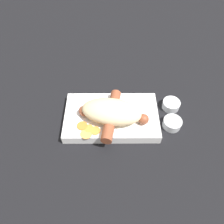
# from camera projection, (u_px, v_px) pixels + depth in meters

# --- Properties ---
(ground_plane) EXTENTS (3.00, 3.00, 0.00)m
(ground_plane) POSITION_uv_depth(u_px,v_px,m) (112.00, 120.00, 0.67)
(ground_plane) COLOR black
(food_tray) EXTENTS (0.28, 0.16, 0.03)m
(food_tray) POSITION_uv_depth(u_px,v_px,m) (112.00, 117.00, 0.66)
(food_tray) COLOR white
(food_tray) RESTS_ON ground_plane
(bread_roll) EXTENTS (0.18, 0.11, 0.06)m
(bread_roll) POSITION_uv_depth(u_px,v_px,m) (112.00, 112.00, 0.62)
(bread_roll) COLOR beige
(bread_roll) RESTS_ON food_tray
(sausage) EXTENTS (0.20, 0.18, 0.03)m
(sausage) POSITION_uv_depth(u_px,v_px,m) (114.00, 115.00, 0.62)
(sausage) COLOR brown
(sausage) RESTS_ON food_tray
(pickled_veggies) EXTENTS (0.07, 0.06, 0.00)m
(pickled_veggies) POSITION_uv_depth(u_px,v_px,m) (88.00, 129.00, 0.61)
(pickled_veggies) COLOR #F99E4C
(pickled_veggies) RESTS_ON food_tray
(condiment_cup_near) EXTENTS (0.05, 0.05, 0.03)m
(condiment_cup_near) POSITION_uv_depth(u_px,v_px,m) (173.00, 124.00, 0.65)
(condiment_cup_near) COLOR silver
(condiment_cup_near) RESTS_ON ground_plane
(condiment_cup_far) EXTENTS (0.05, 0.05, 0.03)m
(condiment_cup_far) POSITION_uv_depth(u_px,v_px,m) (171.00, 105.00, 0.69)
(condiment_cup_far) COLOR silver
(condiment_cup_far) RESTS_ON ground_plane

